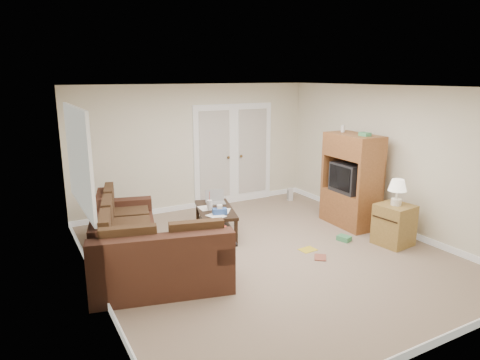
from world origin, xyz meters
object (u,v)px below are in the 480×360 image
sectional_sofa (140,247)px  coffee_table (216,220)px  side_cabinet (394,221)px  tv_armoire (351,180)px

sectional_sofa → coffee_table: sectional_sofa is taller
coffee_table → side_cabinet: size_ratio=1.17×
side_cabinet → tv_armoire: bearing=80.8°
sectional_sofa → coffee_table: (1.51, 0.71, -0.07)m
coffee_table → tv_armoire: size_ratio=0.71×
sectional_sofa → tv_armoire: size_ratio=1.68×
coffee_table → side_cabinet: bearing=-21.2°
sectional_sofa → side_cabinet: side_cabinet is taller
sectional_sofa → side_cabinet: (3.83, -1.07, 0.07)m
coffee_table → tv_armoire: 2.53m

